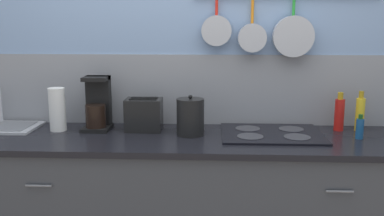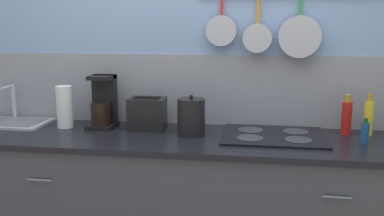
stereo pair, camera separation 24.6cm
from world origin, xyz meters
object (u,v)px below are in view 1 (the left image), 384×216
object	(u,v)px
paper_towel_roll	(57,109)
bottle_cooking_wine	(339,114)
coffee_maker	(97,107)
toaster	(144,115)
kettle	(191,117)
bottle_sesame_oil	(360,128)
bottle_hot_sauce	(360,113)

from	to	relation	value
paper_towel_roll	bottle_cooking_wine	xyz separation A→B (m)	(1.74, 0.09, -0.03)
paper_towel_roll	coffee_maker	distance (m)	0.24
paper_towel_roll	toaster	size ratio (longest dim) A/B	1.13
toaster	bottle_cooking_wine	world-z (taller)	bottle_cooking_wine
kettle	bottle_sesame_oil	bearing A→B (deg)	-2.40
paper_towel_roll	bottle_sesame_oil	bearing A→B (deg)	-3.27
coffee_maker	bottle_hot_sauce	world-z (taller)	coffee_maker
toaster	bottle_sesame_oil	xyz separation A→B (m)	(1.27, -0.13, -0.04)
coffee_maker	bottle_sesame_oil	xyz separation A→B (m)	(1.56, -0.16, -0.07)
coffee_maker	toaster	bearing A→B (deg)	-4.35
bottle_sesame_oil	toaster	bearing A→B (deg)	173.94
bottle_cooking_wine	toaster	bearing A→B (deg)	-177.24
kettle	bottle_cooking_wine	world-z (taller)	kettle
coffee_maker	bottle_hot_sauce	size ratio (longest dim) A/B	1.34
bottle_sesame_oil	bottle_hot_sauce	xyz separation A→B (m)	(0.06, 0.19, 0.05)
toaster	kettle	size ratio (longest dim) A/B	0.98
paper_towel_roll	toaster	bearing A→B (deg)	3.44
toaster	paper_towel_roll	bearing A→B (deg)	-176.56
coffee_maker	kettle	xyz separation A→B (m)	(0.59, -0.12, -0.03)
toaster	bottle_hot_sauce	bearing A→B (deg)	2.49
kettle	bottle_hot_sauce	world-z (taller)	bottle_hot_sauce
kettle	bottle_cooking_wine	size ratio (longest dim) A/B	1.01
toaster	bottle_hot_sauce	world-z (taller)	bottle_hot_sauce
coffee_maker	kettle	bearing A→B (deg)	-11.15
coffee_maker	kettle	size ratio (longest dim) A/B	1.37
bottle_sesame_oil	bottle_cooking_wine	bearing A→B (deg)	108.25
kettle	bottle_cooking_wine	xyz separation A→B (m)	(0.91, 0.15, -0.00)
bottle_hot_sauce	coffee_maker	bearing A→B (deg)	-178.75
coffee_maker	toaster	xyz separation A→B (m)	(0.30, -0.02, -0.04)
bottle_sesame_oil	bottle_hot_sauce	size ratio (longest dim) A/B	0.57
coffee_maker	bottle_sesame_oil	distance (m)	1.57
kettle	bottle_cooking_wine	bearing A→B (deg)	9.48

